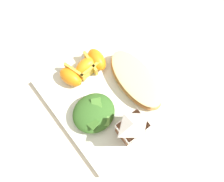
% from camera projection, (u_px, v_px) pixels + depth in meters
% --- Properties ---
extents(ground, '(3.00, 3.00, 0.00)m').
position_uv_depth(ground, '(112.00, 94.00, 0.68)').
color(ground, beige).
extents(white_plate, '(0.28, 0.28, 0.02)m').
position_uv_depth(white_plate, '(112.00, 93.00, 0.67)').
color(white_plate, white).
rests_on(white_plate, ground).
extents(cheesy_pizza_bread, '(0.08, 0.17, 0.04)m').
position_uv_depth(cheesy_pizza_bread, '(136.00, 80.00, 0.65)').
color(cheesy_pizza_bread, '#B77F42').
rests_on(cheesy_pizza_bread, white_plate).
extents(green_salad_pile, '(0.10, 0.09, 0.05)m').
position_uv_depth(green_salad_pile, '(94.00, 113.00, 0.63)').
color(green_salad_pile, '#336023').
rests_on(green_salad_pile, white_plate).
extents(milk_carton, '(0.06, 0.05, 0.11)m').
position_uv_depth(milk_carton, '(132.00, 128.00, 0.58)').
color(milk_carton, brown).
rests_on(milk_carton, white_plate).
extents(orange_wedge_front, '(0.04, 0.06, 0.04)m').
position_uv_depth(orange_wedge_front, '(96.00, 60.00, 0.66)').
color(orange_wedge_front, orange).
rests_on(orange_wedge_front, white_plate).
extents(orange_wedge_middle, '(0.06, 0.04, 0.04)m').
position_uv_depth(orange_wedge_middle, '(87.00, 66.00, 0.66)').
color(orange_wedge_middle, orange).
rests_on(orange_wedge_middle, white_plate).
extents(orange_wedge_rear, '(0.05, 0.07, 0.04)m').
position_uv_depth(orange_wedge_rear, '(71.00, 77.00, 0.65)').
color(orange_wedge_rear, orange).
rests_on(orange_wedge_rear, white_plate).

